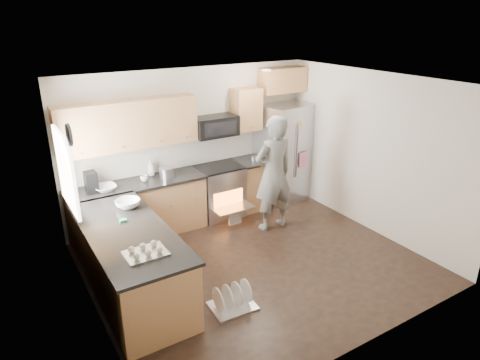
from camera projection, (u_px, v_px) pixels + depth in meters
ground at (255, 263)px, 6.26m from camera, size 4.50×4.50×0.00m
room_shell at (254, 154)px, 5.64m from camera, size 4.54×4.04×2.62m
back_cabinet_run at (167, 173)px, 7.00m from camera, size 4.45×0.64×2.50m
peninsula at (130, 262)px, 5.43m from camera, size 0.96×2.36×1.03m
stove_range at (219, 180)px, 7.52m from camera, size 0.76×0.97×1.79m
refrigerator at (284, 153)px, 8.13m from camera, size 1.02×0.85×1.86m
person at (273, 174)px, 6.96m from camera, size 0.71×0.47×1.94m
dish_rack at (232, 301)px, 5.28m from camera, size 0.56×0.46×0.33m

